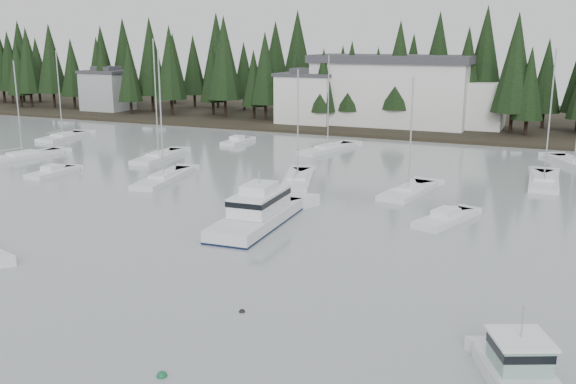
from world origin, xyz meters
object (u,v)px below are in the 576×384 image
at_px(house_west, 308,97).
at_px(runabout_0, 52,174).
at_px(sailboat_4, 23,157).
at_px(runabout_1, 445,220).
at_px(sailboat_5, 159,158).
at_px(house_far_west, 107,89).
at_px(sailboat_11, 298,181).
at_px(sailboat_10, 63,138).
at_px(runabout_3, 237,142).
at_px(sailboat_6, 328,150).
at_px(sailboat_3, 574,164).
at_px(sailboat_7, 408,193).
at_px(harbor_inn, 404,92).
at_px(sailboat_8, 164,180).
at_px(sailboat_1, 544,183).
at_px(cabin_cruiser_center, 258,215).

relative_size(house_west, runabout_0, 1.63).
height_order(sailboat_4, runabout_1, sailboat_4).
relative_size(sailboat_5, runabout_0, 2.48).
relative_size(house_far_west, sailboat_11, 0.73).
xyz_separation_m(sailboat_10, runabout_3, (24.91, 6.23, 0.07)).
xyz_separation_m(house_west, sailboat_6, (11.23, -21.01, -4.59)).
relative_size(sailboat_3, runabout_0, 2.19).
distance_m(sailboat_6, runabout_0, 33.37).
distance_m(sailboat_4, sailboat_7, 46.67).
height_order(sailboat_5, sailboat_11, sailboat_5).
xyz_separation_m(house_west, sailboat_10, (-26.99, -26.73, -4.59)).
height_order(house_west, runabout_0, house_west).
height_order(sailboat_4, sailboat_11, sailboat_4).
xyz_separation_m(sailboat_5, runabout_1, (36.29, -13.52, 0.05)).
xyz_separation_m(sailboat_5, runabout_0, (-4.86, -12.26, 0.05)).
bearing_deg(house_west, runabout_3, -95.81).
bearing_deg(sailboat_5, house_west, -15.39).
bearing_deg(runabout_3, sailboat_3, -86.57).
height_order(house_far_west, harbor_inn, harbor_inn).
height_order(house_far_west, runabout_0, house_far_west).
xyz_separation_m(sailboat_6, sailboat_7, (14.86, -18.72, -0.01)).
xyz_separation_m(sailboat_10, runabout_1, (57.94, -21.13, 0.07)).
bearing_deg(sailboat_4, sailboat_8, -87.37).
bearing_deg(sailboat_8, sailboat_1, -77.58).
distance_m(sailboat_1, sailboat_3, 12.02).
distance_m(harbor_inn, sailboat_10, 52.00).
bearing_deg(sailboat_5, sailboat_8, -149.38).
bearing_deg(sailboat_4, sailboat_7, -77.30).
bearing_deg(sailboat_10, harbor_inn, -62.25).
distance_m(sailboat_6, sailboat_8, 24.86).
bearing_deg(sailboat_8, sailboat_7, -88.85).
bearing_deg(harbor_inn, sailboat_1, -56.26).
xyz_separation_m(sailboat_1, runabout_0, (-47.60, -16.48, 0.06)).
distance_m(cabin_cruiser_center, sailboat_3, 42.43).
bearing_deg(runabout_0, sailboat_3, -60.38).
relative_size(sailboat_6, runabout_0, 2.13).
relative_size(sailboat_5, sailboat_11, 1.24).
relative_size(harbor_inn, cabin_cruiser_center, 2.54).
height_order(sailboat_5, sailboat_6, sailboat_5).
xyz_separation_m(sailboat_1, sailboat_3, (2.74, 11.70, -0.00)).
relative_size(cabin_cruiser_center, sailboat_3, 0.90).
bearing_deg(runabout_1, runabout_3, 68.89).
xyz_separation_m(sailboat_6, runabout_0, (-21.43, -25.58, 0.07)).
distance_m(sailboat_10, sailboat_11, 43.67).
bearing_deg(sailboat_10, sailboat_4, -162.84).
bearing_deg(runabout_3, harbor_inn, -35.10).
bearing_deg(house_west, sailboat_4, -116.96).
bearing_deg(sailboat_7, sailboat_4, 99.69).
xyz_separation_m(sailboat_1, sailboat_5, (-42.73, -4.22, 0.01)).
bearing_deg(sailboat_10, house_west, -53.11).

